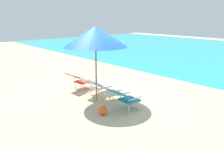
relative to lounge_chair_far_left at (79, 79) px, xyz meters
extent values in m
plane|color=#CCB78E|center=(1.30, 4.11, -0.40)|extent=(40.00, 40.00, 0.00)
cube|color=red|center=(0.00, 0.17, -0.12)|extent=(0.53, 0.51, 0.04)
cube|color=red|center=(0.00, -0.19, 0.15)|extent=(0.53, 0.53, 0.27)
cylinder|color=silver|center=(-0.23, 0.38, -0.27)|extent=(0.04, 0.04, 0.26)
cylinder|color=silver|center=(0.21, 0.39, -0.27)|extent=(0.04, 0.04, 0.26)
cylinder|color=silver|center=(-0.22, -0.04, -0.27)|extent=(0.04, 0.04, 0.26)
cylinder|color=silver|center=(0.22, -0.03, -0.27)|extent=(0.04, 0.04, 0.26)
cube|color=silver|center=(-0.26, 0.17, 0.00)|extent=(0.04, 0.50, 0.03)
cube|color=silver|center=(0.26, 0.18, 0.00)|extent=(0.04, 0.50, 0.03)
cube|color=silver|center=(0.94, 0.19, -0.12)|extent=(0.58, 0.56, 0.04)
cube|color=silver|center=(0.98, -0.17, 0.15)|extent=(0.58, 0.57, 0.27)
cylinder|color=silver|center=(0.69, 0.37, -0.27)|extent=(0.04, 0.04, 0.26)
cylinder|color=silver|center=(1.13, 0.42, -0.27)|extent=(0.04, 0.04, 0.26)
cylinder|color=silver|center=(0.74, -0.05, -0.27)|extent=(0.04, 0.04, 0.26)
cylinder|color=silver|center=(1.18, 0.01, -0.27)|extent=(0.04, 0.04, 0.26)
cube|color=silver|center=(0.68, 0.16, 0.00)|extent=(0.09, 0.50, 0.03)
cube|color=silver|center=(1.20, 0.22, 0.00)|extent=(0.09, 0.50, 0.03)
cube|color=silver|center=(1.71, 0.10, -0.12)|extent=(0.57, 0.55, 0.04)
cube|color=silver|center=(1.67, -0.26, 0.15)|extent=(0.57, 0.56, 0.27)
cylinder|color=silver|center=(1.51, 0.33, -0.27)|extent=(0.04, 0.04, 0.26)
cylinder|color=silver|center=(1.94, 0.29, -0.27)|extent=(0.04, 0.04, 0.26)
cylinder|color=silver|center=(1.47, -0.09, -0.27)|extent=(0.04, 0.04, 0.26)
cylinder|color=silver|center=(1.90, -0.13, -0.27)|extent=(0.04, 0.04, 0.26)
cube|color=silver|center=(1.45, 0.13, 0.00)|extent=(0.08, 0.50, 0.03)
cube|color=silver|center=(1.96, 0.08, 0.00)|extent=(0.08, 0.50, 0.03)
cube|color=teal|center=(2.55, 0.07, -0.12)|extent=(0.56, 0.54, 0.04)
cube|color=teal|center=(2.52, -0.30, 0.15)|extent=(0.56, 0.55, 0.27)
cylinder|color=silver|center=(2.35, 0.30, -0.27)|extent=(0.04, 0.04, 0.26)
cylinder|color=silver|center=(2.79, 0.26, -0.27)|extent=(0.04, 0.04, 0.26)
cylinder|color=silver|center=(2.32, -0.12, -0.27)|extent=(0.04, 0.04, 0.26)
cylinder|color=silver|center=(2.75, -0.16, -0.27)|extent=(0.04, 0.04, 0.26)
cube|color=silver|center=(2.29, 0.09, 0.00)|extent=(0.07, 0.50, 0.03)
cube|color=silver|center=(2.81, 0.05, 0.00)|extent=(0.07, 0.50, 0.03)
cylinder|color=olive|center=(1.38, -0.25, 0.50)|extent=(0.05, 0.05, 1.81)
cone|color=blue|center=(1.38, -0.25, 1.70)|extent=(2.45, 2.44, 0.67)
sphere|color=#4C3823|center=(1.38, -0.25, 1.99)|extent=(0.07, 0.07, 0.07)
sphere|color=#EA5619|center=(2.35, -0.80, -0.27)|extent=(0.26, 0.26, 0.26)
camera|label=1|loc=(6.99, -4.62, 2.32)|focal=36.74mm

